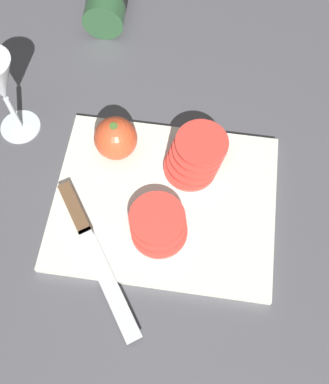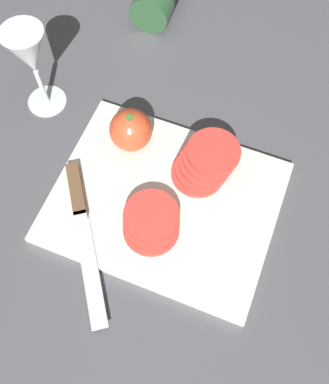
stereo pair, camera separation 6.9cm
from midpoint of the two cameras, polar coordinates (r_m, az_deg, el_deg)
name	(u,v)px [view 2 (the right image)]	position (r m, az deg, el deg)	size (l,w,h in m)	color
ground_plane	(116,197)	(0.73, -3.49, -0.89)	(3.00, 3.00, 0.00)	#4C4C51
cutting_board	(164,202)	(0.72, 2.72, -1.52)	(0.35, 0.28, 0.01)	silver
wine_glass	(30,56)	(0.76, -14.19, 16.16)	(0.07, 0.07, 0.17)	silver
whole_tomato	(131,130)	(0.73, -1.64, 7.62)	(0.07, 0.07, 0.07)	#DB4C28
knife	(80,209)	(0.71, -8.05, -2.47)	(0.17, 0.23, 0.01)	silver
tomato_slice_stack_near	(206,162)	(0.73, 7.93, 3.46)	(0.10, 0.12, 0.04)	#D63D33
tomato_slice_stack_far	(151,222)	(0.69, 1.17, -4.17)	(0.09, 0.10, 0.02)	#D63D33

